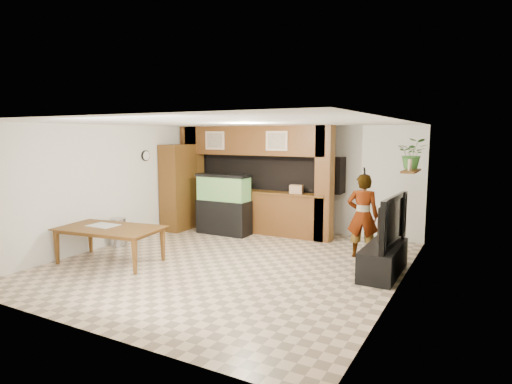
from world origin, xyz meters
The scene contains 20 objects.
floor centered at (0.00, 0.00, 0.00)m, with size 6.50×6.50×0.00m, color #D2B392.
ceiling centered at (0.00, 0.00, 2.60)m, with size 6.50×6.50×0.00m, color white.
wall_back centered at (0.00, 3.25, 1.30)m, with size 6.00×6.00×0.00m, color silver.
wall_left centered at (-3.00, 0.00, 1.30)m, with size 6.50×6.50×0.00m, color silver.
wall_right centered at (3.00, 0.00, 1.30)m, with size 6.50×6.50×0.00m, color silver.
partition centered at (-0.95, 2.64, 1.31)m, with size 4.20×0.99×2.60m.
wall_clock centered at (-2.97, 1.00, 1.90)m, with size 0.05×0.25×0.25m.
wall_shelf centered at (2.85, 1.95, 1.70)m, with size 0.25×0.90×0.04m, color brown.
pantry_cabinet centered at (-2.70, 1.85, 1.07)m, with size 0.54×0.88×2.15m, color brown.
trash_can centered at (-2.79, -0.11, 0.30)m, with size 0.33×0.33×0.61m, color #B2B2B7.
aquarium centered at (-1.41, 1.95, 0.71)m, with size 1.31×0.49×1.46m.
tv_stand centered at (2.65, 0.71, 0.25)m, with size 0.56×1.52×0.51m, color black.
television centered at (2.65, 0.71, 0.94)m, with size 1.50×0.20×0.87m, color black.
photo_frame centered at (2.85, 1.76, 1.83)m, with size 0.03×0.16×0.21m, color tan.
potted_plant centered at (2.82, 2.23, 2.02)m, with size 0.54×0.47×0.60m, color #336729.
person centered at (2.05, 1.55, 0.83)m, with size 0.60×0.40×1.65m, color #977252.
microphone centered at (2.10, 1.39, 1.70)m, with size 0.04×0.04×0.16m, color black.
dining_table centered at (-1.99, -1.09, 0.34)m, with size 1.91×1.06×0.67m, color brown.
newspaper_a centered at (-2.23, -1.00, 0.68)m, with size 0.55×0.40×0.01m, color silver.
counter_box centered at (0.27, 2.45, 1.14)m, with size 0.30×0.20×0.20m, color #A67E5A.
Camera 1 is at (4.14, -6.61, 2.37)m, focal length 30.00 mm.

